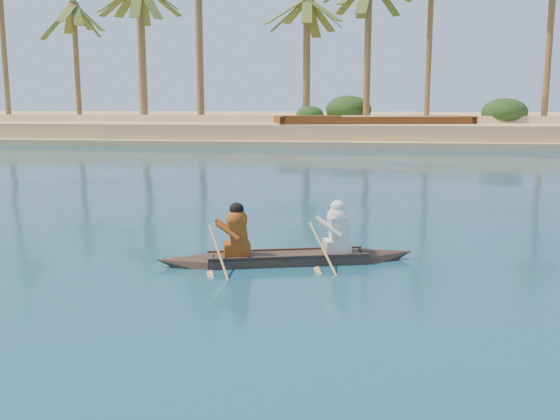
# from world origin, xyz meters

# --- Properties ---
(ground) EXTENTS (160.00, 160.00, 0.00)m
(ground) POSITION_xyz_m (0.00, 0.00, 0.00)
(ground) COLOR #0C254E
(ground) RESTS_ON ground
(sandy_embankment) EXTENTS (150.00, 51.00, 1.50)m
(sandy_embankment) POSITION_xyz_m (0.00, 46.89, 0.53)
(sandy_embankment) COLOR #D1B976
(sandy_embankment) RESTS_ON ground
(palm_grove) EXTENTS (110.00, 14.00, 16.00)m
(palm_grove) POSITION_xyz_m (0.00, 35.00, 8.00)
(palm_grove) COLOR #3D521C
(palm_grove) RESTS_ON ground
(shrub_cluster) EXTENTS (100.00, 6.00, 2.40)m
(shrub_cluster) POSITION_xyz_m (0.00, 31.50, 1.20)
(shrub_cluster) COLOR #193A15
(shrub_cluster) RESTS_ON ground
(canoe) EXTENTS (4.40, 1.72, 1.21)m
(canoe) POSITION_xyz_m (7.10, -4.00, 0.23)
(canoe) COLOR #402E23
(canoe) RESTS_ON ground
(barge_mid) EXTENTS (13.04, 6.92, 2.07)m
(barge_mid) POSITION_xyz_m (8.91, 27.00, 0.72)
(barge_mid) COLOR #5E3614
(barge_mid) RESTS_ON ground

